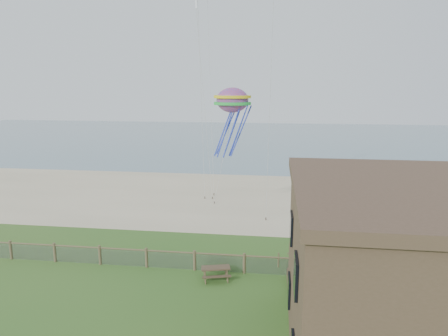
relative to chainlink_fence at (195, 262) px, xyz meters
The scene contains 7 objects.
ground 6.03m from the chainlink_fence, 90.00° to the right, with size 160.00×160.00×0.00m, color #306021.
sand_beach 16.01m from the chainlink_fence, 90.00° to the left, with size 72.00×20.00×0.02m, color tan.
ocean 60.00m from the chainlink_fence, 90.00° to the left, with size 160.00×68.00×0.02m, color slate.
chainlink_fence is the anchor object (origin of this frame).
motel_deck 13.04m from the chainlink_fence, ahead, with size 15.00×2.00×0.50m, color brown.
picnic_table 1.77m from the chainlink_fence, 34.75° to the right, with size 1.62×1.23×0.69m, color brown, non-canonical shape.
octopus_kite 13.19m from the chainlink_fence, 84.33° to the left, with size 3.06×2.16×6.30m, color red, non-canonical shape.
Camera 1 is at (4.66, -15.93, 11.03)m, focal length 32.00 mm.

